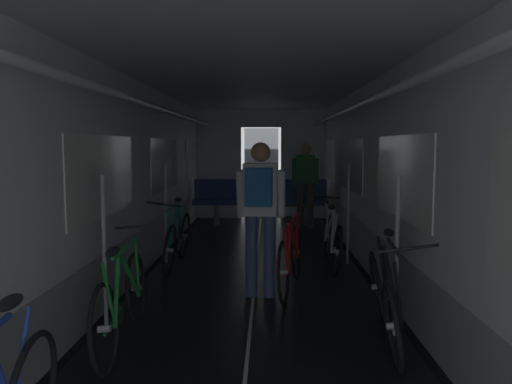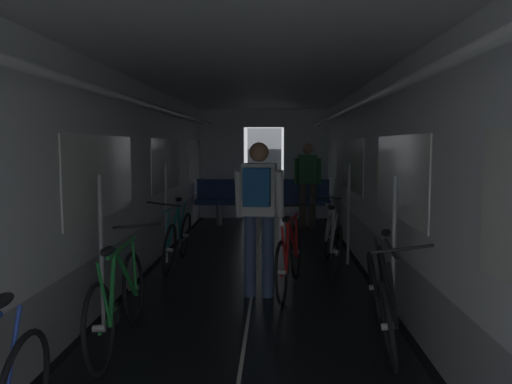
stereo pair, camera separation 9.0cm
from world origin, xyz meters
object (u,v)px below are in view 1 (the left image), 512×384
Objects in this scene: bench_seat_far_left at (217,198)px; bicycle_teal at (177,239)px; bicycle_green at (122,301)px; bicycle_silver at (332,240)px; bicycle_red_in_aisle at (290,257)px; person_standing_near_bench at (305,179)px; bench_seat_far_right at (304,198)px; bicycle_black at (384,298)px; person_cyclist_aisle at (260,205)px.

bicycle_teal is at bearing -92.82° from bench_seat_far_left.
bicycle_green is 1.00× the size of bicycle_silver.
bench_seat_far_left is 3.56m from bicycle_teal.
bicycle_teal is at bearing 90.89° from bicycle_green.
bicycle_teal is at bearing 143.69° from bicycle_red_in_aisle.
person_standing_near_bench is (0.48, 4.27, 0.59)m from bicycle_red_in_aisle.
bicycle_green is (-1.93, -6.26, -0.18)m from bench_seat_far_right.
bicycle_red_in_aisle is 0.99× the size of person_standing_near_bench.
bicycle_black is at bearing -87.63° from person_standing_near_bench.
bench_seat_far_left is 1.80m from bench_seat_far_right.
person_standing_near_bench is (1.94, 5.89, 0.59)m from bicycle_green.
bicycle_teal is at bearing 130.71° from bicycle_black.
bench_seat_far_right is at bearing 92.08° from bicycle_silver.
bicycle_black is 2.53m from bicycle_silver.
bench_seat_far_right and bicycle_silver have the same top height.
person_cyclist_aisle reaches higher than bench_seat_far_right.
bicycle_black reaches higher than bicycle_red_in_aisle.
bicycle_black is 1.00× the size of bicycle_silver.
bicycle_green is (-0.13, -6.26, -0.18)m from bench_seat_far_left.
bicycle_black is (2.17, 0.14, -0.00)m from bicycle_green.
bicycle_black is 1.64m from bicycle_red_in_aisle.
bicycle_black is at bearing 3.58° from bicycle_green.
person_standing_near_bench is (-0.24, 5.75, 0.60)m from bicycle_black.
bench_seat_far_right is 0.58× the size of bicycle_teal.
bench_seat_far_right is at bearing 0.00° from bench_seat_far_left.
bench_seat_far_right is (1.80, 0.00, 0.00)m from bench_seat_far_left.
person_cyclist_aisle is at bearing -78.73° from bench_seat_far_left.
bench_seat_far_left is 0.58× the size of bicycle_teal.
person_standing_near_bench is at bearing 71.80° from bicycle_green.
bicycle_teal is 1.00× the size of person_standing_near_bench.
bench_seat_far_left is at bearing 87.18° from bicycle_teal.
bicycle_teal reaches higher than bicycle_red_in_aisle.
bicycle_green is 2.18m from bicycle_black.
bicycle_silver is at bearing -1.19° from bicycle_teal.
bicycle_teal is 1.00× the size of person_cyclist_aisle.
bicycle_green is 2.17m from bicycle_red_in_aisle.
bicycle_black is 3.40m from bicycle_teal.
bench_seat_far_right is 0.58× the size of bicycle_silver.
bench_seat_far_left is 1.00× the size of bench_seat_far_right.
bicycle_teal is 3.79m from person_standing_near_bench.
person_cyclist_aisle reaches higher than bicycle_black.
person_standing_near_bench reaches higher than bicycle_black.
bicycle_black reaches higher than bench_seat_far_left.
bicycle_silver is at bearing -61.77° from bench_seat_far_left.
person_cyclist_aisle is at bearing -142.13° from bicycle_red_in_aisle.
bicycle_red_in_aisle is (-0.72, 1.48, 0.00)m from bicycle_black.
bicycle_teal is (-2.11, 0.04, 0.00)m from bicycle_silver.
bench_seat_far_left is at bearing 108.42° from bicycle_black.
bench_seat_far_left is 0.58× the size of person_standing_near_bench.
bicycle_red_in_aisle is at bearing -95.90° from bench_seat_far_right.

